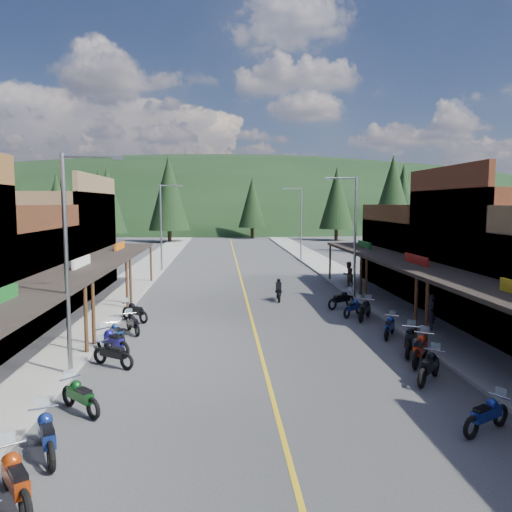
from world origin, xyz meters
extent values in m
plane|color=#38383A|center=(0.00, 0.00, 0.00)|extent=(220.00, 220.00, 0.00)
cube|color=gold|center=(0.00, 20.00, 0.01)|extent=(0.15, 90.00, 0.01)
cube|color=gray|center=(-8.70, 20.00, 0.07)|extent=(3.40, 94.00, 0.15)
cube|color=gray|center=(8.70, 20.00, 0.07)|extent=(3.40, 94.00, 0.15)
cylinder|color=#472D19|center=(-7.20, -3.40, 1.50)|extent=(0.16, 0.16, 3.00)
cube|color=#3F2111|center=(-10.15, 1.70, 3.10)|extent=(0.30, 9.00, 6.20)
cube|color=black|center=(-8.70, 1.70, 3.00)|extent=(3.20, 9.00, 0.18)
cylinder|color=#472D19|center=(-7.20, -2.20, 1.50)|extent=(0.16, 0.16, 3.00)
cylinder|color=#472D19|center=(-7.20, 5.60, 1.50)|extent=(0.16, 0.16, 3.00)
cube|color=silver|center=(-8.70, 1.70, 3.20)|extent=(0.12, 3.00, 0.70)
cube|color=brown|center=(-14.00, 11.30, 3.50)|extent=(8.00, 10.20, 7.00)
cube|color=brown|center=(-10.15, 11.30, 4.10)|extent=(0.30, 10.20, 8.20)
cube|color=black|center=(-8.70, 11.30, 3.00)|extent=(3.20, 10.20, 0.18)
cylinder|color=#472D19|center=(-7.20, 6.80, 1.50)|extent=(0.16, 0.16, 3.00)
cylinder|color=#472D19|center=(-7.20, 15.80, 1.50)|extent=(0.16, 0.16, 3.00)
cube|color=#CC590C|center=(-8.70, 11.30, 3.20)|extent=(0.12, 3.00, 0.70)
cylinder|color=#472D19|center=(7.20, -3.40, 1.50)|extent=(0.16, 0.16, 3.00)
cube|color=#562B19|center=(14.00, 1.70, 3.50)|extent=(8.00, 9.00, 7.00)
cube|color=#562B19|center=(10.15, 1.70, 4.10)|extent=(0.30, 9.00, 8.20)
cube|color=black|center=(8.70, 1.70, 3.00)|extent=(3.20, 9.00, 0.18)
cylinder|color=#472D19|center=(7.20, -2.20, 1.50)|extent=(0.16, 0.16, 3.00)
cylinder|color=#472D19|center=(7.20, 5.60, 1.50)|extent=(0.16, 0.16, 3.00)
cube|color=#B2140F|center=(8.70, 1.70, 3.20)|extent=(0.12, 3.00, 0.70)
cube|color=#4C2D16|center=(14.00, 11.30, 2.50)|extent=(8.00, 10.20, 5.00)
cube|color=#4C2D16|center=(10.15, 11.30, 3.10)|extent=(0.30, 10.20, 6.20)
cube|color=black|center=(8.70, 11.30, 3.00)|extent=(3.20, 10.20, 0.18)
cylinder|color=#472D19|center=(7.20, 6.80, 1.50)|extent=(0.16, 0.16, 3.00)
cylinder|color=#472D19|center=(7.20, 15.80, 1.50)|extent=(0.16, 0.16, 3.00)
cube|color=#14591E|center=(8.70, 11.30, 3.20)|extent=(0.12, 3.00, 0.70)
cylinder|color=gray|center=(-7.10, -6.00, 4.00)|extent=(0.16, 0.16, 8.00)
cylinder|color=gray|center=(-6.10, -6.00, 7.90)|extent=(2.00, 0.10, 0.10)
cube|color=gray|center=(-5.20, -6.00, 7.85)|extent=(0.35, 0.18, 0.12)
cylinder|color=gray|center=(-7.10, 22.00, 4.00)|extent=(0.16, 0.16, 8.00)
cylinder|color=gray|center=(-6.10, 22.00, 7.90)|extent=(2.00, 0.10, 0.10)
cube|color=gray|center=(-5.20, 22.00, 7.85)|extent=(0.35, 0.18, 0.12)
cylinder|color=gray|center=(7.10, 8.00, 4.00)|extent=(0.16, 0.16, 8.00)
cylinder|color=gray|center=(6.10, 8.00, 7.90)|extent=(2.00, 0.10, 0.10)
cube|color=gray|center=(5.20, 8.00, 7.85)|extent=(0.35, 0.18, 0.12)
cylinder|color=gray|center=(7.10, 30.00, 4.00)|extent=(0.16, 0.16, 8.00)
cylinder|color=gray|center=(6.10, 30.00, 7.90)|extent=(2.00, 0.10, 0.10)
cube|color=gray|center=(5.20, 30.00, 7.85)|extent=(0.35, 0.18, 0.12)
ellipsoid|color=black|center=(0.00, 135.00, 0.00)|extent=(310.00, 140.00, 60.00)
cylinder|color=black|center=(-24.00, 70.00, 1.00)|extent=(0.60, 0.60, 2.00)
cone|color=black|center=(-24.00, 70.00, 7.25)|extent=(5.88, 5.88, 10.50)
cylinder|color=black|center=(-10.00, 58.00, 1.00)|extent=(0.60, 0.60, 2.00)
cone|color=black|center=(-10.00, 58.00, 8.00)|extent=(6.72, 6.72, 12.00)
cylinder|color=black|center=(4.00, 66.00, 1.00)|extent=(0.60, 0.60, 2.00)
cone|color=black|center=(4.00, 66.00, 6.50)|extent=(5.04, 5.04, 9.00)
cylinder|color=black|center=(18.00, 60.00, 1.00)|extent=(0.60, 0.60, 2.00)
cone|color=black|center=(18.00, 60.00, 7.25)|extent=(5.88, 5.88, 10.50)
cylinder|color=black|center=(34.00, 72.00, 1.00)|extent=(0.60, 0.60, 2.00)
cone|color=black|center=(34.00, 72.00, 8.00)|extent=(6.72, 6.72, 12.00)
cylinder|color=black|center=(46.00, 64.00, 1.00)|extent=(0.60, 0.60, 2.00)
cone|color=black|center=(46.00, 64.00, 6.50)|extent=(5.04, 5.04, 9.00)
cylinder|color=black|center=(-32.00, 76.00, 1.00)|extent=(0.60, 0.60, 2.00)
cone|color=black|center=(-32.00, 76.00, 7.25)|extent=(5.88, 5.88, 10.50)
cylinder|color=black|center=(-22.00, 40.00, 1.00)|extent=(0.60, 0.60, 2.00)
cone|color=black|center=(-22.00, 40.00, 6.00)|extent=(4.48, 4.48, 8.00)
cylinder|color=black|center=(24.00, 45.00, 1.00)|extent=(0.60, 0.60, 2.00)
cone|color=black|center=(24.00, 45.00, 6.40)|extent=(4.93, 4.93, 8.80)
cylinder|color=black|center=(-18.00, 50.00, 1.00)|extent=(0.60, 0.60, 2.00)
cone|color=black|center=(-18.00, 50.00, 6.80)|extent=(5.38, 5.38, 9.60)
cylinder|color=black|center=(20.00, 38.00, 1.00)|extent=(0.60, 0.60, 2.00)
cone|color=black|center=(20.00, 38.00, 7.20)|extent=(5.82, 5.82, 10.40)
imported|color=#292233|center=(8.56, -0.70, 1.02)|extent=(0.45, 0.66, 1.75)
imported|color=brown|center=(7.68, 11.79, 1.09)|extent=(1.05, 0.86, 1.87)
camera|label=1|loc=(-1.62, -23.93, 6.26)|focal=35.00mm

